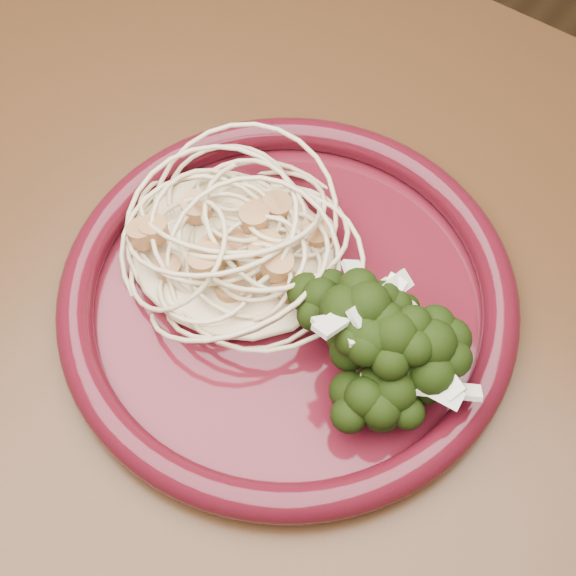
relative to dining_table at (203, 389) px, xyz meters
The scene contains 6 objects.
dining_table is the anchor object (origin of this frame).
dinner_plate 0.13m from the dining_table, 51.32° to the left, with size 0.32×0.32×0.02m.
spaghetti_pile 0.13m from the dining_table, 96.98° to the left, with size 0.15×0.13×0.03m, color beige.
scallop_cluster 0.17m from the dining_table, 96.98° to the left, with size 0.12×0.12×0.04m, color tan, non-canonical shape.
broccoli_pile 0.17m from the dining_table, 25.09° to the left, with size 0.10×0.16×0.05m, color black.
onion_garnish 0.20m from the dining_table, 25.09° to the left, with size 0.07×0.10×0.06m, color beige, non-canonical shape.
Camera 1 is at (0.20, -0.16, 1.21)m, focal length 50.00 mm.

